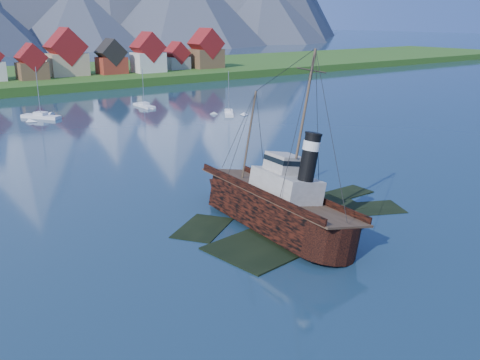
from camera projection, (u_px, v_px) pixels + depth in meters
ground at (293, 227)px, 63.87m from camera, size 1400.00×1400.00×0.00m
shoal at (292, 221)px, 66.63m from camera, size 31.71×21.24×1.14m
seawall at (11, 97)px, 165.98m from camera, size 600.00×2.50×2.00m
tugboat_wreck at (264, 202)px, 63.83m from camera, size 6.52×28.10×22.27m
sailboat_c at (41, 117)px, 131.39m from camera, size 7.96×9.72×13.07m
sailboat_d at (229, 114)px, 136.17m from camera, size 6.34×8.15×11.43m
sailboat_e at (144, 106)px, 147.73m from camera, size 2.35×9.40×10.90m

